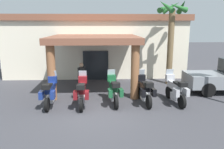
% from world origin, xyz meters
% --- Properties ---
extents(ground_plane, '(80.00, 80.00, 0.00)m').
position_xyz_m(ground_plane, '(0.00, 0.00, 0.00)').
color(ground_plane, '#38383D').
extents(motel_building, '(13.98, 10.37, 4.64)m').
position_xyz_m(motel_building, '(0.06, 8.87, 2.35)').
color(motel_building, silver).
rests_on(motel_building, ground_plane).
extents(motorcycle_blue, '(0.71, 2.21, 1.61)m').
position_xyz_m(motorcycle_blue, '(-2.24, 1.13, 0.70)').
color(motorcycle_blue, black).
rests_on(motorcycle_blue, ground_plane).
extents(motorcycle_maroon, '(0.70, 2.21, 1.61)m').
position_xyz_m(motorcycle_maroon, '(-0.67, 1.00, 0.70)').
color(motorcycle_maroon, black).
rests_on(motorcycle_maroon, ground_plane).
extents(motorcycle_green, '(0.73, 2.21, 1.61)m').
position_xyz_m(motorcycle_green, '(0.89, 1.22, 0.70)').
color(motorcycle_green, black).
rests_on(motorcycle_green, ground_plane).
extents(motorcycle_black, '(0.73, 2.21, 1.61)m').
position_xyz_m(motorcycle_black, '(2.46, 1.16, 0.70)').
color(motorcycle_black, black).
rests_on(motorcycle_black, ground_plane).
extents(motorcycle_silver, '(0.74, 2.21, 1.61)m').
position_xyz_m(motorcycle_silver, '(4.03, 1.09, 0.70)').
color(motorcycle_silver, black).
rests_on(motorcycle_silver, ground_plane).
extents(pedestrian, '(0.42, 0.38, 1.77)m').
position_xyz_m(pedestrian, '(-0.83, 3.36, 1.03)').
color(pedestrian, '#3F334C').
rests_on(pedestrian, ground_plane).
extents(palm_tree_near_portico, '(1.84, 1.93, 5.52)m').
position_xyz_m(palm_tree_near_portico, '(4.90, 4.96, 3.74)').
color(palm_tree_near_portico, brown).
rests_on(palm_tree_near_portico, ground_plane).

